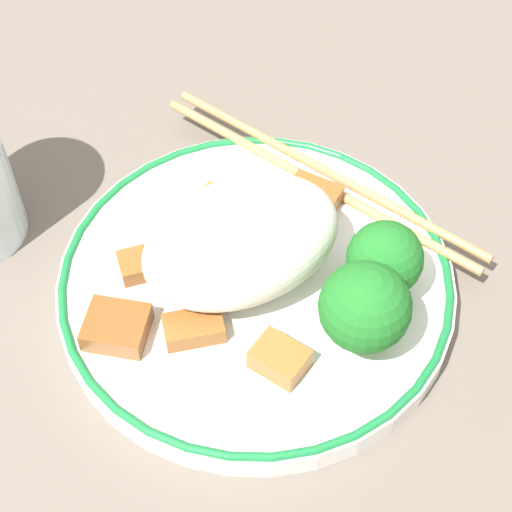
# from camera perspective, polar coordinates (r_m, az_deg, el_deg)

# --- Properties ---
(ground_plane) EXTENTS (3.00, 3.00, 0.00)m
(ground_plane) POSITION_cam_1_polar(r_m,az_deg,el_deg) (0.50, -0.00, -2.50)
(ground_plane) COLOR #665B51
(plate) EXTENTS (0.23, 0.23, 0.02)m
(plate) POSITION_cam_1_polar(r_m,az_deg,el_deg) (0.49, -0.00, -1.85)
(plate) COLOR white
(plate) RESTS_ON ground_plane
(rice_mound) EXTENTS (0.11, 0.08, 0.06)m
(rice_mound) POSITION_cam_1_polar(r_m,az_deg,el_deg) (0.46, -0.96, 0.99)
(rice_mound) COLOR white
(rice_mound) RESTS_ON plate
(broccoli_back_left) EXTENTS (0.05, 0.05, 0.06)m
(broccoli_back_left) POSITION_cam_1_polar(r_m,az_deg,el_deg) (0.43, 7.26, -3.44)
(broccoli_back_left) COLOR #7FB756
(broccoli_back_left) RESTS_ON plate
(broccoli_back_center) EXTENTS (0.04, 0.04, 0.05)m
(broccoli_back_center) POSITION_cam_1_polar(r_m,az_deg,el_deg) (0.46, 8.57, -0.24)
(broccoli_back_center) COLOR #7FB756
(broccoli_back_center) RESTS_ON plate
(meat_near_front) EXTENTS (0.04, 0.04, 0.01)m
(meat_near_front) POSITION_cam_1_polar(r_m,az_deg,el_deg) (0.46, -9.11, -5.08)
(meat_near_front) COLOR brown
(meat_near_front) RESTS_ON plate
(meat_near_left) EXTENTS (0.03, 0.04, 0.01)m
(meat_near_left) POSITION_cam_1_polar(r_m,az_deg,el_deg) (0.51, 3.90, 4.07)
(meat_near_left) COLOR brown
(meat_near_left) RESTS_ON plate
(meat_near_right) EXTENTS (0.04, 0.03, 0.01)m
(meat_near_right) POSITION_cam_1_polar(r_m,az_deg,el_deg) (0.46, -4.18, -4.83)
(meat_near_right) COLOR brown
(meat_near_right) RESTS_ON plate
(meat_near_back) EXTENTS (0.03, 0.03, 0.01)m
(meat_near_back) POSITION_cam_1_polar(r_m,az_deg,el_deg) (0.45, 1.59, -6.87)
(meat_near_back) COLOR #995B28
(meat_near_back) RESTS_ON plate
(meat_on_rice_edge) EXTENTS (0.04, 0.02, 0.01)m
(meat_on_rice_edge) POSITION_cam_1_polar(r_m,az_deg,el_deg) (0.49, -7.03, -0.38)
(meat_on_rice_edge) COLOR brown
(meat_on_rice_edge) RESTS_ON plate
(meat_mid_left) EXTENTS (0.03, 0.04, 0.01)m
(meat_mid_left) POSITION_cam_1_polar(r_m,az_deg,el_deg) (0.51, -2.85, 3.11)
(meat_mid_left) COLOR #9E6633
(meat_mid_left) RESTS_ON plate
(chopsticks) EXTENTS (0.12, 0.21, 0.01)m
(chopsticks) POSITION_cam_1_polar(r_m,az_deg,el_deg) (0.53, 4.30, 5.33)
(chopsticks) COLOR #AD8451
(chopsticks) RESTS_ON plate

